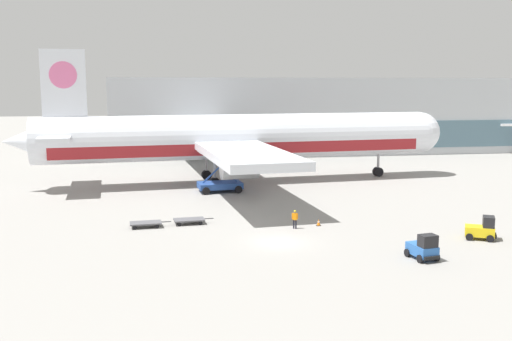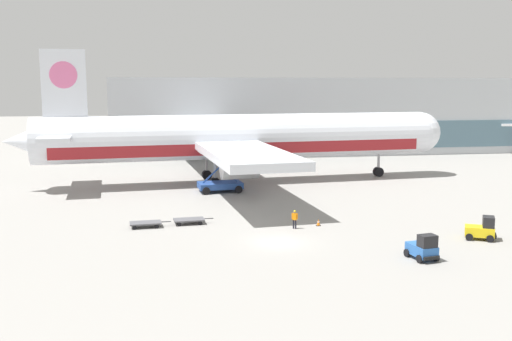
{
  "view_description": "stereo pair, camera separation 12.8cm",
  "coord_description": "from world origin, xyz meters",
  "px_view_note": "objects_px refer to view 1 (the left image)",
  "views": [
    {
      "loc": [
        -9.37,
        -44.42,
        12.84
      ],
      "look_at": [
        0.33,
        13.18,
        4.0
      ],
      "focal_mm": 40.0,
      "sensor_mm": 36.0,
      "label": 1
    },
    {
      "loc": [
        -9.24,
        -44.44,
        12.84
      ],
      "look_at": [
        0.33,
        13.18,
        4.0
      ],
      "focal_mm": 40.0,
      "sensor_mm": 36.0,
      "label": 2
    }
  ],
  "objects_px": {
    "baggage_tug_mid": "(482,229)",
    "airplane_main": "(236,139)",
    "baggage_tug_foreground": "(424,248)",
    "baggage_dolly_second": "(189,220)",
    "baggage_dolly_lead": "(146,223)",
    "traffic_cone_near": "(319,222)",
    "scissor_lift_loader": "(220,175)",
    "ground_crew_near": "(295,218)"
  },
  "relations": [
    {
      "from": "airplane_main",
      "to": "baggage_dolly_lead",
      "type": "xyz_separation_m",
      "value": [
        -11.19,
        -22.36,
        -5.45
      ]
    },
    {
      "from": "baggage_dolly_lead",
      "to": "baggage_dolly_second",
      "type": "distance_m",
      "value": 4.0
    },
    {
      "from": "scissor_lift_loader",
      "to": "baggage_dolly_lead",
      "type": "relative_size",
      "value": 1.48
    },
    {
      "from": "scissor_lift_loader",
      "to": "ground_crew_near",
      "type": "relative_size",
      "value": 3.26
    },
    {
      "from": "airplane_main",
      "to": "baggage_dolly_second",
      "type": "xyz_separation_m",
      "value": [
        -7.23,
        -21.75,
        -5.45
      ]
    },
    {
      "from": "airplane_main",
      "to": "baggage_dolly_lead",
      "type": "height_order",
      "value": "airplane_main"
    },
    {
      "from": "scissor_lift_loader",
      "to": "baggage_dolly_second",
      "type": "distance_m",
      "value": 16.34
    },
    {
      "from": "baggage_tug_mid",
      "to": "baggage_dolly_second",
      "type": "relative_size",
      "value": 0.75
    },
    {
      "from": "baggage_tug_mid",
      "to": "airplane_main",
      "type": "bearing_deg",
      "value": 146.23
    },
    {
      "from": "baggage_tug_foreground",
      "to": "ground_crew_near",
      "type": "relative_size",
      "value": 1.56
    },
    {
      "from": "baggage_tug_mid",
      "to": "baggage_dolly_lead",
      "type": "height_order",
      "value": "baggage_tug_mid"
    },
    {
      "from": "airplane_main",
      "to": "baggage_tug_foreground",
      "type": "xyz_separation_m",
      "value": [
        9.3,
        -35.53,
        -4.96
      ]
    },
    {
      "from": "baggage_tug_mid",
      "to": "baggage_dolly_lead",
      "type": "distance_m",
      "value": 29.18
    },
    {
      "from": "scissor_lift_loader",
      "to": "baggage_tug_foreground",
      "type": "distance_m",
      "value": 31.79
    },
    {
      "from": "airplane_main",
      "to": "baggage_dolly_lead",
      "type": "distance_m",
      "value": 25.59
    },
    {
      "from": "airplane_main",
      "to": "baggage_dolly_second",
      "type": "bearing_deg",
      "value": -113.4
    },
    {
      "from": "baggage_tug_foreground",
      "to": "traffic_cone_near",
      "type": "relative_size",
      "value": 4.3
    },
    {
      "from": "baggage_dolly_second",
      "to": "traffic_cone_near",
      "type": "relative_size",
      "value": 6.1
    },
    {
      "from": "baggage_dolly_second",
      "to": "ground_crew_near",
      "type": "xyz_separation_m",
      "value": [
        9.27,
        -3.3,
        0.6
      ]
    },
    {
      "from": "traffic_cone_near",
      "to": "baggage_tug_foreground",
      "type": "bearing_deg",
      "value": -66.61
    },
    {
      "from": "baggage_dolly_lead",
      "to": "traffic_cone_near",
      "type": "relative_size",
      "value": 6.1
    },
    {
      "from": "baggage_dolly_lead",
      "to": "baggage_dolly_second",
      "type": "bearing_deg",
      "value": 4.77
    },
    {
      "from": "baggage_tug_foreground",
      "to": "baggage_tug_mid",
      "type": "bearing_deg",
      "value": 111.57
    },
    {
      "from": "scissor_lift_loader",
      "to": "baggage_tug_mid",
      "type": "distance_m",
      "value": 31.65
    },
    {
      "from": "airplane_main",
      "to": "baggage_tug_foreground",
      "type": "relative_size",
      "value": 21.97
    },
    {
      "from": "scissor_lift_loader",
      "to": "baggage_dolly_second",
      "type": "xyz_separation_m",
      "value": [
        -4.5,
        -15.61,
        -1.71
      ]
    },
    {
      "from": "baggage_tug_foreground",
      "to": "baggage_dolly_lead",
      "type": "relative_size",
      "value": 0.71
    },
    {
      "from": "scissor_lift_loader",
      "to": "baggage_dolly_lead",
      "type": "height_order",
      "value": "scissor_lift_loader"
    },
    {
      "from": "baggage_dolly_second",
      "to": "baggage_dolly_lead",
      "type": "bearing_deg",
      "value": -175.23
    },
    {
      "from": "baggage_dolly_lead",
      "to": "airplane_main",
      "type": "bearing_deg",
      "value": 59.48
    },
    {
      "from": "scissor_lift_loader",
      "to": "baggage_tug_foreground",
      "type": "xyz_separation_m",
      "value": [
        12.04,
        -29.39,
        -1.22
      ]
    },
    {
      "from": "baggage_dolly_lead",
      "to": "baggage_tug_foreground",
      "type": "bearing_deg",
      "value": -36.68
    },
    {
      "from": "baggage_dolly_second",
      "to": "ground_crew_near",
      "type": "distance_m",
      "value": 9.86
    },
    {
      "from": "baggage_tug_mid",
      "to": "ground_crew_near",
      "type": "distance_m",
      "value": 15.82
    },
    {
      "from": "scissor_lift_loader",
      "to": "ground_crew_near",
      "type": "distance_m",
      "value": 19.54
    },
    {
      "from": "airplane_main",
      "to": "baggage_tug_mid",
      "type": "xyz_separation_m",
      "value": [
        16.64,
        -31.14,
        -4.96
      ]
    },
    {
      "from": "traffic_cone_near",
      "to": "baggage_dolly_lead",
      "type": "bearing_deg",
      "value": 172.82
    },
    {
      "from": "baggage_dolly_lead",
      "to": "scissor_lift_loader",
      "type": "bearing_deg",
      "value": 58.55
    },
    {
      "from": "scissor_lift_loader",
      "to": "baggage_dolly_lead",
      "type": "xyz_separation_m",
      "value": [
        -8.45,
        -16.22,
        -1.71
      ]
    },
    {
      "from": "baggage_dolly_second",
      "to": "ground_crew_near",
      "type": "height_order",
      "value": "ground_crew_near"
    },
    {
      "from": "ground_crew_near",
      "to": "traffic_cone_near",
      "type": "distance_m",
      "value": 2.61
    },
    {
      "from": "baggage_tug_foreground",
      "to": "baggage_dolly_second",
      "type": "xyz_separation_m",
      "value": [
        -16.53,
        13.78,
        -0.49
      ]
    }
  ]
}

